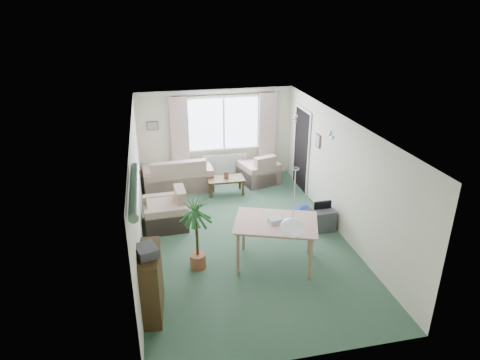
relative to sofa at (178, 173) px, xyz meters
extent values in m
plane|color=#2F4F3B|center=(1.08, -2.75, -0.42)|extent=(6.50, 6.50, 0.00)
cube|color=white|center=(1.28, 0.48, 1.08)|extent=(1.80, 0.03, 1.30)
cube|color=black|center=(1.28, 0.40, 1.85)|extent=(2.60, 0.03, 0.03)
cube|color=beige|center=(0.13, 0.38, 0.85)|extent=(0.45, 0.08, 2.00)
cube|color=beige|center=(2.43, 0.38, 0.85)|extent=(0.45, 0.08, 2.00)
cube|color=white|center=(1.28, 0.44, -0.02)|extent=(1.20, 0.10, 0.55)
cube|color=black|center=(3.07, -0.55, 0.58)|extent=(0.03, 0.95, 2.00)
sphere|color=white|center=(1.28, -5.05, 1.06)|extent=(0.36, 0.36, 0.36)
cylinder|color=#196626|center=(-0.84, -5.05, 1.86)|extent=(1.60, 1.60, 0.12)
sphere|color=silver|center=(2.38, -1.85, 1.80)|extent=(0.20, 0.20, 0.20)
sphere|color=silver|center=(2.68, -3.05, 1.80)|extent=(0.20, 0.20, 0.20)
cube|color=brown|center=(-0.52, 0.48, 1.13)|extent=(0.28, 0.03, 0.22)
cube|color=brown|center=(3.06, -1.55, 1.13)|extent=(0.03, 0.24, 0.30)
cube|color=#BBAE8D|center=(0.00, 0.00, 0.00)|extent=(1.73, 0.96, 0.85)
cube|color=beige|center=(2.11, -0.02, -0.02)|extent=(1.10, 1.07, 0.81)
cube|color=beige|center=(-0.42, -1.89, -0.01)|extent=(0.91, 0.96, 0.82)
cube|color=black|center=(1.13, -0.55, -0.22)|extent=(0.90, 0.51, 0.40)
cube|color=brown|center=(1.15, -0.54, 0.06)|extent=(0.12, 0.07, 0.16)
cube|color=black|center=(-0.76, -4.63, 0.12)|extent=(0.37, 0.91, 1.08)
cube|color=#3B3A40|center=(-0.78, -4.70, 0.73)|extent=(0.38, 0.42, 0.14)
cylinder|color=#1B4F1D|center=(0.06, -3.58, 0.29)|extent=(0.72, 0.72, 1.43)
cube|color=#A07A56|center=(1.45, -3.75, -0.01)|extent=(1.56, 1.29, 0.84)
cube|color=silver|center=(1.43, -3.79, 0.47)|extent=(0.28, 0.23, 0.12)
cube|color=#3D3B41|center=(2.78, -2.70, -0.20)|extent=(0.47, 0.51, 0.45)
cylinder|color=navy|center=(2.73, -2.11, -0.36)|extent=(0.75, 0.75, 0.13)
camera|label=1|loc=(-0.57, -10.10, 4.06)|focal=32.00mm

